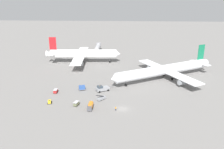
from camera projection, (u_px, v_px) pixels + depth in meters
ground_plane at (123, 109)px, 92.65m from camera, size 600.00×600.00×0.00m
airliner_at_gate_left at (83, 54)px, 151.54m from camera, size 48.08×45.82×16.79m
airliner_being_pushed at (164, 70)px, 122.86m from camera, size 55.45×42.96×16.09m
pushback_tug at (102, 88)px, 109.01m from camera, size 8.76×5.94×3.03m
gse_belt_loader_portside at (101, 98)px, 100.18m from camera, size 4.12×4.57×3.02m
gse_baggage_cart_near_cluster at (56, 91)px, 107.03m from camera, size 1.64×2.76×1.71m
gse_gpu_cart_small at (49, 102)px, 96.85m from camera, size 2.01×2.39×1.90m
gse_container_dolly_flat at (82, 88)px, 110.11m from camera, size 3.72×3.07×2.15m
gse_fuel_bowser_stubby at (90, 106)px, 91.98m from camera, size 2.07×4.93×2.40m
gse_baggage_cart_trailing at (76, 104)px, 94.99m from camera, size 2.33×3.08×1.71m
ground_crew_marshaller_foreground at (116, 108)px, 91.00m from camera, size 0.45×0.38×1.72m
jet_bridge at (98, 47)px, 179.40m from camera, size 3.84×17.65×5.88m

